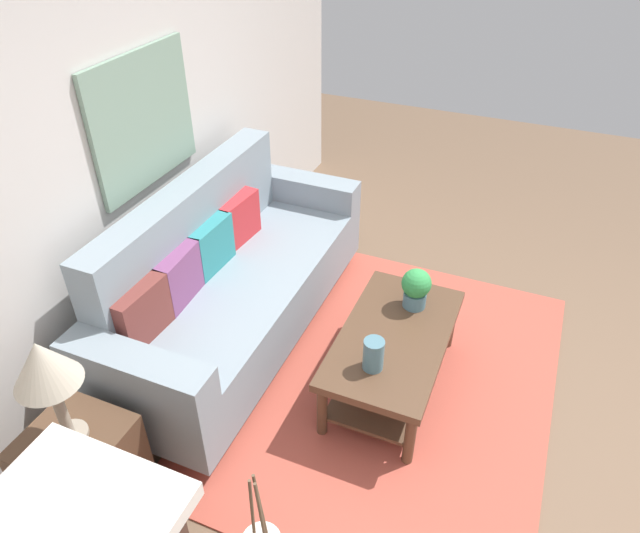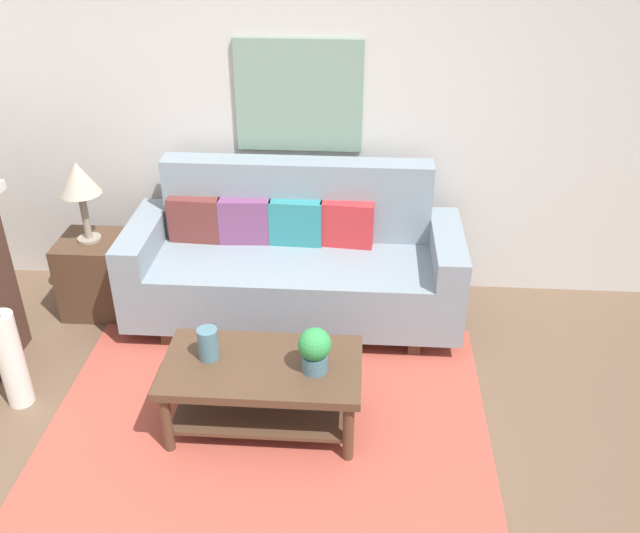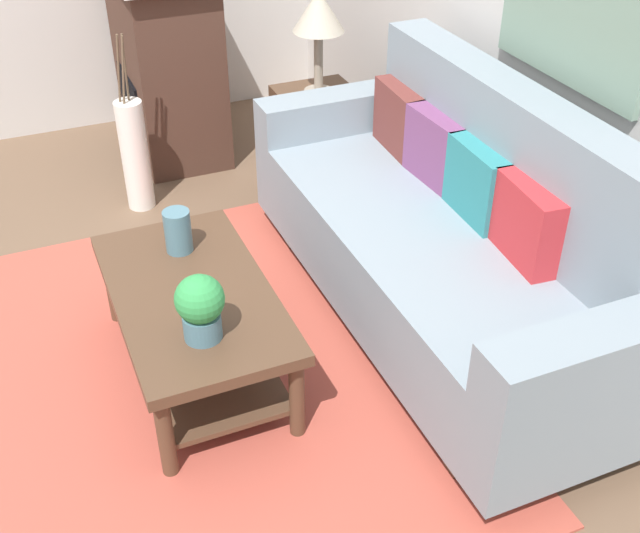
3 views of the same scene
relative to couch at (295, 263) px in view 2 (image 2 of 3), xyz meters
The scene contains 15 objects.
ground_plane 1.66m from the couch, 91.64° to the right, with size 9.45×9.45×0.00m, color brown.
wall_back 1.07m from the couch, 94.87° to the left, with size 5.45×0.10×2.70m, color silver.
area_rug 1.18m from the couch, 92.38° to the right, with size 2.52×1.94×0.01m, color #B24C3D.
couch is the anchor object (origin of this frame).
throw_pillow_maroon 0.75m from the couch, 169.84° to the left, with size 0.36×0.12×0.32m, color brown.
throw_pillow_plum 0.45m from the couch, 160.29° to the left, with size 0.36×0.12×0.32m, color #7A4270.
throw_pillow_teal 0.28m from the couch, 90.00° to the left, with size 0.36×0.12×0.32m, color teal.
throw_pillow_crimson 0.45m from the couch, 19.71° to the left, with size 0.36×0.12×0.32m, color red.
coffee_table 1.13m from the couch, 93.55° to the right, with size 1.10×0.60×0.43m.
tabletop_vase 1.15m from the couch, 108.69° to the right, with size 0.11×0.11×0.19m, color slate.
potted_plant_tabletop 1.18m from the couch, 78.88° to the right, with size 0.18×0.18×0.26m.
side_table 1.43m from the couch, behind, with size 0.44×0.44×0.56m, color #513826.
table_lamp 1.53m from the couch, behind, with size 0.28×0.28×0.57m.
floor_vase 1.87m from the couch, 146.28° to the right, with size 0.15×0.15×0.63m, color white.
framed_painting 1.13m from the couch, 90.00° to the left, with size 0.86×0.03×0.76m, color gray.
Camera 2 is at (0.50, -2.51, 2.80)m, focal length 38.87 mm.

